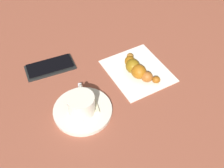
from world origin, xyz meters
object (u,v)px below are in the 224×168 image
Objects in this scene: espresso_cup at (81,103)px; teaspoon at (80,109)px; sugar_packet at (93,104)px; croissant at (137,69)px; cell_phone at (50,67)px; saucer at (83,110)px; napkin at (138,71)px.

espresso_cup is 0.02m from teaspoon.
croissant reaches higher than sugar_packet.
cell_phone is at bearing -79.11° from espresso_cup.
cell_phone is (0.04, -0.18, 0.00)m from saucer.
cell_phone is at bearing 26.34° from sugar_packet.
espresso_cup reaches higher than saucer.
teaspoon is 0.71× the size of napkin.
saucer and cell_phone have the same top height.
croissant reaches higher than teaspoon.
saucer is 0.81× the size of napkin.
napkin is (-0.19, -0.08, -0.00)m from saucer.
espresso_cup reaches higher than cell_phone.
espresso_cup is at bearing 100.89° from cell_phone.
teaspoon is at bearing 99.83° from cell_phone.
espresso_cup reaches higher than sugar_packet.
teaspoon is 0.18m from cell_phone.
saucer is 0.01m from teaspoon.
espresso_cup is at bearing 103.53° from sugar_packet.
saucer is at bearing 21.97° from napkin.
teaspoon is 2.11× the size of sugar_packet.
saucer is at bearing -168.86° from espresso_cup.
croissant is (-0.18, -0.07, 0.02)m from saucer.
sugar_packet reaches higher than napkin.
teaspoon is at bearing -20.16° from espresso_cup.
croissant is at bearing 151.79° from cell_phone.
croissant is (-0.19, -0.07, 0.01)m from teaspoon.
napkin is at bearing -158.86° from teaspoon.
sugar_packet reaches higher than cell_phone.
sugar_packet is at bearing -172.74° from saucer.
croissant reaches higher than saucer.
napkin is at bearing -158.03° from saucer.
sugar_packet is at bearing 24.43° from napkin.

